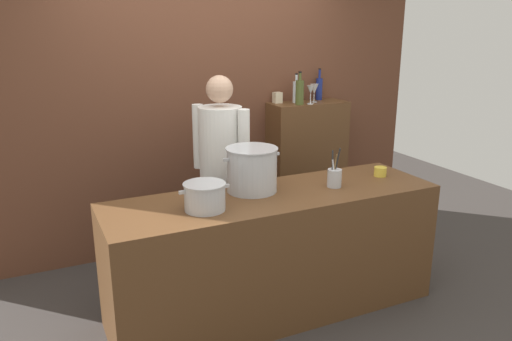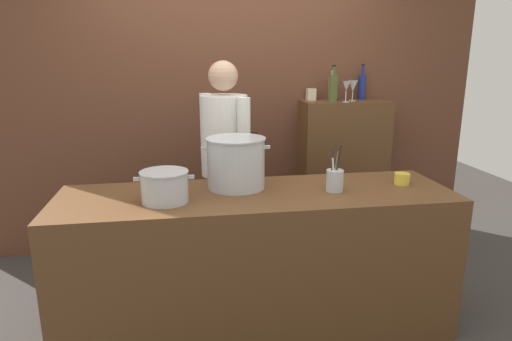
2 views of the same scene
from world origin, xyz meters
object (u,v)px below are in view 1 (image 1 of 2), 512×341
Objects in this scene: wine_glass_short at (314,89)px; stockpot_small at (205,197)px; wine_bottle_cobalt at (319,88)px; spice_tin_cream at (277,98)px; chef at (221,163)px; utensil_crock at (334,177)px; butter_jar at (380,172)px; wine_bottle_clear at (296,91)px; wine_glass_tall at (311,91)px; wine_bottle_olive at (300,92)px; stockpot_large at (252,170)px.

stockpot_small is at bearing -141.24° from wine_glass_short.
wine_bottle_cobalt is 0.47m from spice_tin_cream.
wine_bottle_cobalt is at bearing 39.03° from stockpot_small.
chef reaches higher than wine_bottle_cobalt.
stockpot_small is 1.14× the size of utensil_crock.
spice_tin_cream is (0.22, 1.32, 0.39)m from utensil_crock.
wine_bottle_cobalt is at bearing 80.33° from butter_jar.
wine_bottle_clear is (-0.08, 1.19, 0.48)m from butter_jar.
wine_glass_short is at bearing 42.68° from wine_glass_tall.
spice_tin_cream reaches higher than utensil_crock.
utensil_crock is 0.96× the size of wine_bottle_olive.
wine_bottle_clear is at bearing 75.54° from wine_bottle_olive.
stockpot_large is at bearing -137.49° from wine_glass_short.
chef is at bearing -143.42° from spice_tin_cream.
wine_bottle_cobalt reaches higher than wine_glass_tall.
wine_glass_tall is (1.47, 1.17, 0.45)m from stockpot_small.
stockpot_large is 4.40× the size of butter_jar.
butter_jar is 0.32× the size of wine_bottle_olive.
wine_glass_short is at bearing 18.77° from wine_bottle_olive.
spice_tin_cream is (0.80, 1.15, 0.31)m from stockpot_large.
wine_bottle_olive is at bearing 170.78° from wine_glass_tall.
wine_glass_short is at bearing -137.78° from wine_bottle_cobalt.
wine_bottle_olive is 1.75× the size of wine_glass_tall.
wine_glass_short is (1.56, 1.25, 0.45)m from stockpot_small.
wine_glass_short is at bearing 65.28° from utensil_crock.
wine_glass_tall is at bearing -38.15° from spice_tin_cream.
wine_bottle_olive is 0.12m from wine_bottle_clear.
chef is at bearing -154.46° from wine_bottle_cobalt.
wine_glass_short reaches higher than stockpot_large.
stockpot_small is at bearing -177.53° from utensil_crock.
wine_bottle_clear reaches higher than wine_glass_short.
stockpot_large is 1.58m from wine_glass_short.
spice_tin_cream is (-0.34, 0.11, -0.07)m from wine_glass_short.
wine_glass_tall is at bearing -137.59° from wine_bottle_cobalt.
stockpot_large is 0.61m from utensil_crock.
butter_jar is at bearing -153.97° from chef.
wine_bottle_clear is (0.98, 0.55, 0.45)m from chef.
utensil_crock is 1.39m from wine_bottle_clear.
wine_glass_short is at bearing 38.76° from stockpot_small.
wine_glass_short is 1.73× the size of spice_tin_cream.
wine_bottle_clear reaches higher than stockpot_large.
butter_jar is 1.36m from wine_bottle_cobalt.
wine_bottle_clear is (0.03, 0.12, -0.01)m from wine_bottle_olive.
wine_bottle_clear is 1.59× the size of wine_glass_tall.
utensil_crock reaches higher than stockpot_small.
stockpot_small is 1.86m from wine_bottle_olive.
wine_bottle_cobalt is 1.75× the size of wine_glass_short.
wine_bottle_clear reaches higher than utensil_crock.
wine_glass_tall is at bearing -9.22° from wine_bottle_olive.
wine_bottle_olive is (0.36, 1.14, 0.46)m from utensil_crock.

